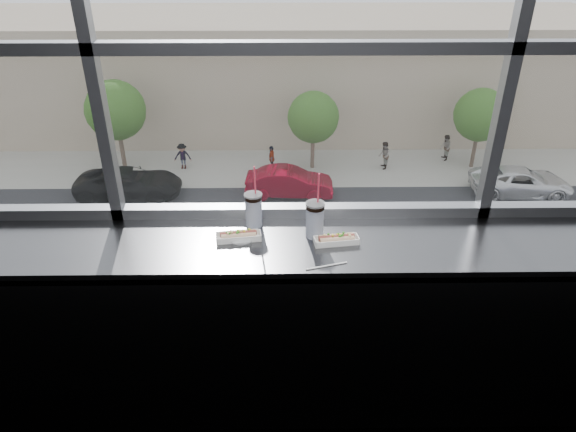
{
  "coord_description": "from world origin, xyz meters",
  "views": [
    {
      "loc": [
        -0.1,
        -0.98,
        2.48
      ],
      "look_at": [
        -0.08,
        1.23,
        1.25
      ],
      "focal_mm": 32.0,
      "sensor_mm": 36.0,
      "label": 1
    }
  ],
  "objects_px": {
    "soda_cup_left": "(254,208)",
    "pedestrian_c": "(384,153)",
    "hotdog_tray_right": "(336,239)",
    "car_far_a": "(128,179)",
    "car_near_b": "(146,257)",
    "car_far_b": "(289,178)",
    "hotdog_tray_left": "(239,236)",
    "pedestrian_d": "(446,145)",
    "loose_straw": "(327,266)",
    "tree_right": "(481,115)",
    "pedestrian_a": "(182,154)",
    "car_near_d": "(482,258)",
    "wrapper": "(241,241)",
    "tree_left": "(116,110)",
    "car_near_c": "(315,258)",
    "soda_cup_right": "(315,218)",
    "tree_center": "(313,117)",
    "car_far_c": "(522,177)",
    "pedestrian_b": "(272,156)"
  },
  "relations": [
    {
      "from": "soda_cup_right",
      "to": "car_near_b",
      "type": "relative_size",
      "value": 0.06
    },
    {
      "from": "hotdog_tray_right",
      "to": "loose_straw",
      "type": "bearing_deg",
      "value": -115.65
    },
    {
      "from": "car_near_b",
      "to": "car_far_b",
      "type": "bearing_deg",
      "value": -36.64
    },
    {
      "from": "soda_cup_right",
      "to": "loose_straw",
      "type": "height_order",
      "value": "soda_cup_right"
    },
    {
      "from": "pedestrian_a",
      "to": "pedestrian_d",
      "type": "bearing_deg",
      "value": 3.99
    },
    {
      "from": "hotdog_tray_left",
      "to": "tree_left",
      "type": "xyz_separation_m",
      "value": [
        -9.89,
        28.25,
        -8.24
      ]
    },
    {
      "from": "hotdog_tray_left",
      "to": "wrapper",
      "type": "relative_size",
      "value": 2.28
    },
    {
      "from": "car_far_c",
      "to": "tree_left",
      "type": "xyz_separation_m",
      "value": [
        -23.84,
        4.0,
        2.77
      ]
    },
    {
      "from": "wrapper",
      "to": "car_far_a",
      "type": "height_order",
      "value": "wrapper"
    },
    {
      "from": "pedestrian_c",
      "to": "tree_right",
      "type": "bearing_deg",
      "value": 92.06
    },
    {
      "from": "pedestrian_c",
      "to": "loose_straw",
      "type": "bearing_deg",
      "value": -12.56
    },
    {
      "from": "soda_cup_left",
      "to": "pedestrian_c",
      "type": "xyz_separation_m",
      "value": [
        6.66,
        27.89,
        -11.1
      ]
    },
    {
      "from": "hotdog_tray_right",
      "to": "tree_left",
      "type": "bearing_deg",
      "value": 102.14
    },
    {
      "from": "pedestrian_b",
      "to": "soda_cup_left",
      "type": "bearing_deg",
      "value": 1.04
    },
    {
      "from": "soda_cup_left",
      "to": "car_near_b",
      "type": "relative_size",
      "value": 0.05
    },
    {
      "from": "soda_cup_left",
      "to": "car_near_d",
      "type": "height_order",
      "value": "soda_cup_left"
    },
    {
      "from": "wrapper",
      "to": "car_far_b",
      "type": "distance_m",
      "value": 26.65
    },
    {
      "from": "car_far_c",
      "to": "car_near_c",
      "type": "distance_m",
      "value": 14.7
    },
    {
      "from": "hotdog_tray_right",
      "to": "hotdog_tray_left",
      "type": "bearing_deg",
      "value": 167.29
    },
    {
      "from": "tree_right",
      "to": "soda_cup_left",
      "type": "bearing_deg",
      "value": -113.87
    },
    {
      "from": "car_far_b",
      "to": "pedestrian_a",
      "type": "relative_size",
      "value": 3.25
    },
    {
      "from": "car_near_b",
      "to": "tree_right",
      "type": "relative_size",
      "value": 1.29
    },
    {
      "from": "car_near_b",
      "to": "car_near_d",
      "type": "relative_size",
      "value": 1.19
    },
    {
      "from": "pedestrian_c",
      "to": "tree_left",
      "type": "bearing_deg",
      "value": -90.72
    },
    {
      "from": "car_far_b",
      "to": "pedestrian_c",
      "type": "relative_size",
      "value": 3.08
    },
    {
      "from": "pedestrian_d",
      "to": "tree_right",
      "type": "xyz_separation_m",
      "value": [
        1.46,
        -1.16,
        2.43
      ]
    },
    {
      "from": "car_far_b",
      "to": "tree_left",
      "type": "distance_m",
      "value": 11.58
    },
    {
      "from": "pedestrian_c",
      "to": "pedestrian_d",
      "type": "distance_m",
      "value": 4.53
    },
    {
      "from": "soda_cup_right",
      "to": "pedestrian_d",
      "type": "distance_m",
      "value": 33.18
    },
    {
      "from": "pedestrian_d",
      "to": "pedestrian_a",
      "type": "bearing_deg",
      "value": -86.01
    },
    {
      "from": "soda_cup_left",
      "to": "car_far_a",
      "type": "relative_size",
      "value": 0.05
    },
    {
      "from": "car_far_b",
      "to": "car_near_b",
      "type": "distance_m",
      "value": 10.18
    },
    {
      "from": "hotdog_tray_left",
      "to": "car_near_d",
      "type": "bearing_deg",
      "value": 53.77
    },
    {
      "from": "hotdog_tray_right",
      "to": "car_near_c",
      "type": "height_order",
      "value": "hotdog_tray_right"
    },
    {
      "from": "car_far_c",
      "to": "car_near_b",
      "type": "height_order",
      "value": "car_near_b"
    },
    {
      "from": "hotdog_tray_left",
      "to": "pedestrian_a",
      "type": "xyz_separation_m",
      "value": [
        -6.11,
        28.21,
        -11.08
      ]
    },
    {
      "from": "loose_straw",
      "to": "car_far_b",
      "type": "relative_size",
      "value": 0.03
    },
    {
      "from": "hotdog_tray_left",
      "to": "hotdog_tray_right",
      "type": "height_order",
      "value": "same"
    },
    {
      "from": "wrapper",
      "to": "pedestrian_d",
      "type": "height_order",
      "value": "wrapper"
    },
    {
      "from": "car_near_b",
      "to": "pedestrian_a",
      "type": "relative_size",
      "value": 3.29
    },
    {
      "from": "tree_right",
      "to": "wrapper",
      "type": "bearing_deg",
      "value": -113.84
    },
    {
      "from": "car_far_a",
      "to": "car_far_c",
      "type": "distance_m",
      "value": 22.44
    },
    {
      "from": "pedestrian_a",
      "to": "car_near_d",
      "type": "bearing_deg",
      "value": -38.52
    },
    {
      "from": "soda_cup_left",
      "to": "tree_center",
      "type": "height_order",
      "value": "soda_cup_left"
    },
    {
      "from": "car_far_b",
      "to": "loose_straw",
      "type": "bearing_deg",
      "value": -177.44
    },
    {
      "from": "hotdog_tray_right",
      "to": "car_far_a",
      "type": "height_order",
      "value": "hotdog_tray_right"
    },
    {
      "from": "loose_straw",
      "to": "pedestrian_d",
      "type": "height_order",
      "value": "loose_straw"
    },
    {
      "from": "car_far_b",
      "to": "car_near_c",
      "type": "height_order",
      "value": "car_far_b"
    },
    {
      "from": "car_near_b",
      "to": "tree_center",
      "type": "relative_size",
      "value": 1.32
    },
    {
      "from": "tree_right",
      "to": "tree_left",
      "type": "bearing_deg",
      "value": 180.0
    }
  ]
}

